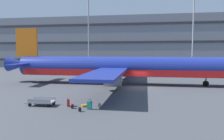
{
  "coord_description": "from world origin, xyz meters",
  "views": [
    {
      "loc": [
        1.2,
        -33.36,
        5.59
      ],
      "look_at": [
        -3.79,
        -3.4,
        3.0
      ],
      "focal_mm": 34.25,
      "sensor_mm": 36.0,
      "label": 1
    }
  ],
  "objects": [
    {
      "name": "airliner",
      "position": [
        -3.59,
        3.03,
        2.88
      ],
      "size": [
        41.86,
        33.93,
        9.87
      ],
      "color": "navy",
      "rests_on": "ground_plane"
    },
    {
      "name": "suitcase_laid_flat",
      "position": [
        -4.31,
        -13.6,
        0.41
      ],
      "size": [
        0.48,
        0.27,
        0.98
      ],
      "color": "#147266",
      "rests_on": "ground_plane"
    },
    {
      "name": "ground_plane",
      "position": [
        0.0,
        0.0,
        0.0
      ],
      "size": [
        600.0,
        600.0,
        0.0
      ],
      "primitive_type": "plane",
      "color": "#424449"
    },
    {
      "name": "light_mast_center_left",
      "position": [
        13.65,
        29.8,
        14.56
      ],
      "size": [
        1.8,
        0.5,
        25.64
      ],
      "color": "gray",
      "rests_on": "ground_plane"
    },
    {
      "name": "light_mast_left",
      "position": [
        -16.5,
        29.8,
        14.7
      ],
      "size": [
        1.8,
        0.5,
        25.92
      ],
      "color": "gray",
      "rests_on": "ground_plane"
    },
    {
      "name": "suitcase_small",
      "position": [
        -5.05,
        -12.65,
        0.1
      ],
      "size": [
        0.82,
        0.75,
        0.2
      ],
      "color": "orange",
      "rests_on": "ground_plane"
    },
    {
      "name": "backpack_black",
      "position": [
        -6.13,
        -13.55,
        0.21
      ],
      "size": [
        0.39,
        0.42,
        0.49
      ],
      "color": "maroon",
      "rests_on": "ground_plane"
    },
    {
      "name": "baggage_cart",
      "position": [
        -9.59,
        -13.03,
        0.43
      ],
      "size": [
        3.32,
        1.37,
        0.82
      ],
      "color": "gray",
      "rests_on": "ground_plane"
    },
    {
      "name": "backpack_navy",
      "position": [
        -3.46,
        -13.01,
        0.24
      ],
      "size": [
        0.42,
        0.37,
        0.56
      ],
      "color": "gray",
      "rests_on": "ground_plane"
    },
    {
      "name": "backpack_large",
      "position": [
        -4.98,
        -14.55,
        0.22
      ],
      "size": [
        0.32,
        0.38,
        0.5
      ],
      "color": "black",
      "rests_on": "ground_plane"
    },
    {
      "name": "suitcase_purple",
      "position": [
        -6.79,
        -12.78,
        0.4
      ],
      "size": [
        0.39,
        0.51,
        0.87
      ],
      "color": "#B21E23",
      "rests_on": "ground_plane"
    },
    {
      "name": "terminal_structure",
      "position": [
        0.0,
        44.09,
        8.69
      ],
      "size": [
        175.69,
        17.14,
        17.39
      ],
      "color": "slate",
      "rests_on": "ground_plane"
    }
  ]
}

